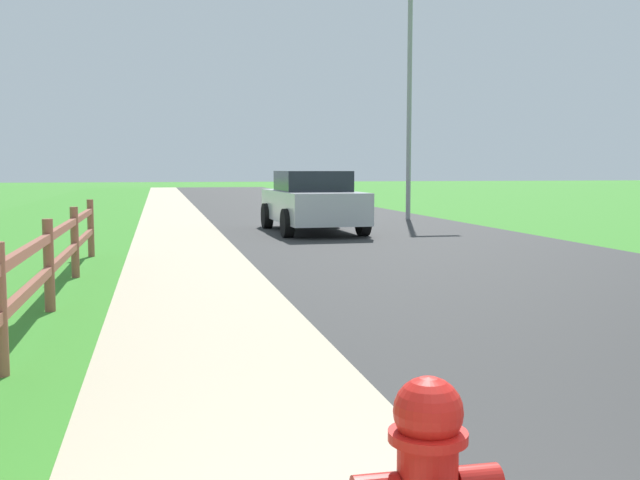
{
  "coord_description": "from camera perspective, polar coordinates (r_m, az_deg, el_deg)",
  "views": [
    {
      "loc": [
        -1.45,
        -1.58,
        1.52
      ],
      "look_at": [
        0.01,
        5.11,
        0.87
      ],
      "focal_mm": 41.83,
      "sensor_mm": 36.0,
      "label": 1
    }
  ],
  "objects": [
    {
      "name": "ground_plane",
      "position": [
        26.67,
        -9.15,
        2.14
      ],
      "size": [
        120.0,
        120.0,
        0.0
      ],
      "primitive_type": "plane",
      "color": "#3A862B"
    },
    {
      "name": "road_asphalt",
      "position": [
        29.05,
        -2.46,
        2.48
      ],
      "size": [
        7.0,
        66.0,
        0.01
      ],
      "primitive_type": "cube",
      "color": "#303030",
      "rests_on": "ground"
    },
    {
      "name": "curb_concrete",
      "position": [
        28.67,
        -15.37,
        2.25
      ],
      "size": [
        6.0,
        66.0,
        0.01
      ],
      "primitive_type": "cube",
      "color": "#BDAD90",
      "rests_on": "ground"
    },
    {
      "name": "grass_verge",
      "position": [
        28.79,
        -18.36,
        2.18
      ],
      "size": [
        5.0,
        66.0,
        0.0
      ],
      "primitive_type": "cube",
      "color": "#3A862B",
      "rests_on": "ground"
    },
    {
      "name": "rail_fence",
      "position": [
        7.14,
        -21.42,
        -2.46
      ],
      "size": [
        0.11,
        12.83,
        1.0
      ],
      "color": "#915240",
      "rests_on": "ground"
    },
    {
      "name": "parked_suv_silver",
      "position": [
        17.92,
        -0.6,
        2.96
      ],
      "size": [
        2.06,
        4.29,
        1.47
      ],
      "color": "#B7BABF",
      "rests_on": "ground"
    },
    {
      "name": "street_lamp",
      "position": [
        22.66,
        7.11,
        11.7
      ],
      "size": [
        1.17,
        0.2,
        6.77
      ],
      "color": "gray",
      "rests_on": "ground"
    }
  ]
}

